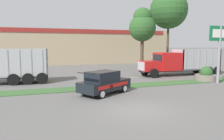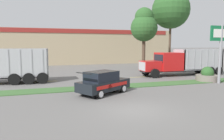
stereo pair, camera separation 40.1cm
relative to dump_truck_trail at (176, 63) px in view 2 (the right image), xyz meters
The scene contains 14 objects.
ground_plane 16.33m from the dump_truck_trail, 131.93° to the right, with size 600.00×600.00×0.00m, color slate.
grass_verge 12.02m from the dump_truck_trail, 155.73° to the right, with size 120.00×2.10×0.06m, color #3D6633.
centre_line_3 15.80m from the dump_truck_trail, behind, with size 2.40×0.14×0.01m, color yellow.
centre_line_4 10.44m from the dump_truck_trail, behind, with size 2.40×0.14×0.01m, color yellow.
centre_line_5 5.16m from the dump_truck_trail, behind, with size 2.40×0.14×0.01m, color yellow.
centre_line_6 1.63m from the dump_truck_trail, 17.21° to the left, with size 2.40×0.14×0.01m, color yellow.
centre_line_7 6.09m from the dump_truck_trail, ahead, with size 2.40×0.14×0.01m, color yellow.
dump_truck_trail is the anchor object (origin of this frame).
rally_car 13.68m from the dump_truck_trail, 147.28° to the right, with size 4.72×3.92×1.84m.
store_sign_post 6.86m from the dump_truck_trail, 82.61° to the right, with size 2.56×0.28×5.79m.
stone_planter 4.97m from the dump_truck_trail, 81.60° to the right, with size 2.35×2.35×1.56m.
store_building_backdrop 27.12m from the dump_truck_trail, 112.65° to the left, with size 42.81×12.10×6.99m.
tree_behind_left 12.81m from the dump_truck_trail, 62.37° to the left, with size 6.18×6.18×14.25m.
tree_behind_centre 8.80m from the dump_truck_trail, 98.72° to the left, with size 4.09×4.09×9.51m.
Camera 2 is at (-5.06, -11.56, 3.79)m, focal length 35.00 mm.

